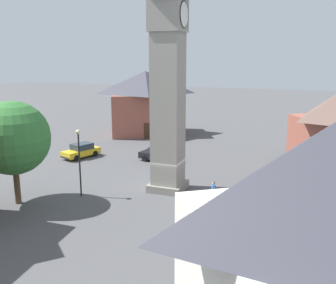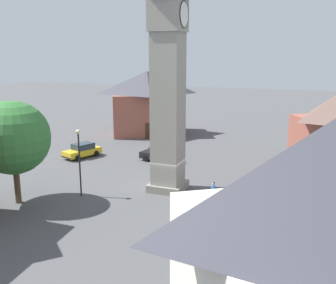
# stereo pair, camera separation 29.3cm
# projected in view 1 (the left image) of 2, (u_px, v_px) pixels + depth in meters

# --- Properties ---
(ground_plane) EXTENTS (200.00, 200.00, 0.00)m
(ground_plane) POSITION_uv_depth(u_px,v_px,m) (168.00, 189.00, 31.90)
(ground_plane) COLOR #4C4C4F
(clock_tower) EXTENTS (3.36, 3.36, 21.82)m
(clock_tower) POSITION_uv_depth(u_px,v_px,m) (168.00, 29.00, 29.07)
(clock_tower) COLOR gray
(clock_tower) RESTS_ON ground
(car_blue_kerb) EXTENTS (4.46, 2.98, 1.53)m
(car_blue_kerb) POSITION_uv_depth(u_px,v_px,m) (81.00, 151.00, 41.69)
(car_blue_kerb) COLOR gold
(car_blue_kerb) RESTS_ON ground
(car_silver_kerb) EXTENTS (4.33, 2.26, 1.53)m
(car_silver_kerb) POSITION_uv_depth(u_px,v_px,m) (307.00, 247.00, 20.76)
(car_silver_kerb) COLOR gold
(car_silver_kerb) RESTS_ON ground
(car_red_corner) EXTENTS (4.45, 2.86, 1.53)m
(car_red_corner) POSITION_uv_depth(u_px,v_px,m) (291.00, 192.00, 29.23)
(car_red_corner) COLOR black
(car_red_corner) RESTS_ON ground
(car_white_side) EXTENTS (2.42, 4.37, 1.53)m
(car_white_side) POSITION_uv_depth(u_px,v_px,m) (159.00, 154.00, 40.10)
(car_white_side) COLOR black
(car_white_side) RESTS_ON ground
(pedestrian) EXTENTS (0.50, 0.37, 1.69)m
(pedestrian) POSITION_uv_depth(u_px,v_px,m) (214.00, 190.00, 28.74)
(pedestrian) COLOR #706656
(pedestrian) RESTS_ON ground
(tree) EXTENTS (5.39, 5.39, 7.71)m
(tree) POSITION_uv_depth(u_px,v_px,m) (13.00, 138.00, 27.90)
(tree) COLOR brown
(tree) RESTS_ON ground
(building_terrace_right) EXTENTS (10.99, 12.10, 8.69)m
(building_terrace_right) POSITION_uv_depth(u_px,v_px,m) (146.00, 102.00, 53.47)
(building_terrace_right) COLOR #995142
(building_terrace_right) RESTS_ON ground
(lamp_post) EXTENTS (0.36, 0.36, 5.34)m
(lamp_post) POSITION_uv_depth(u_px,v_px,m) (79.00, 153.00, 29.64)
(lamp_post) COLOR black
(lamp_post) RESTS_ON ground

